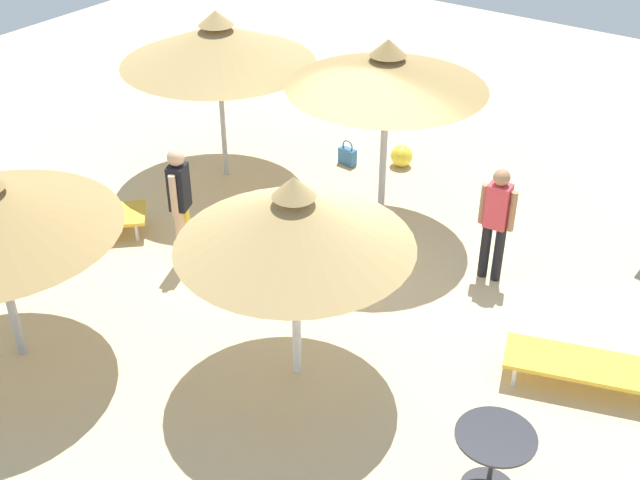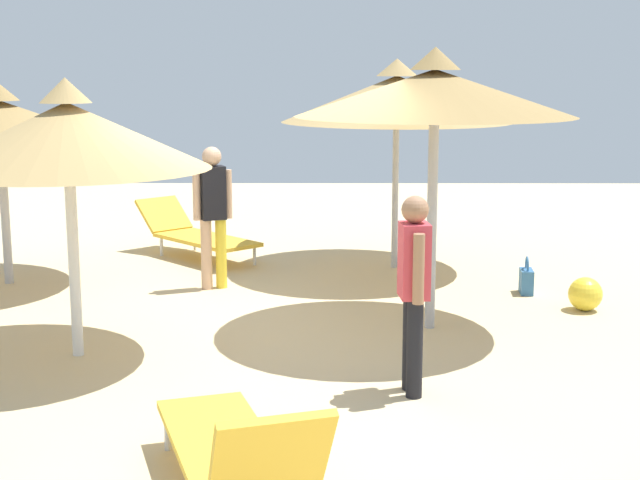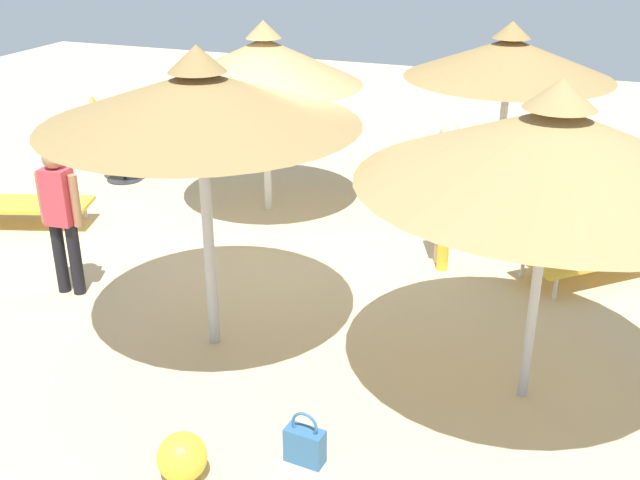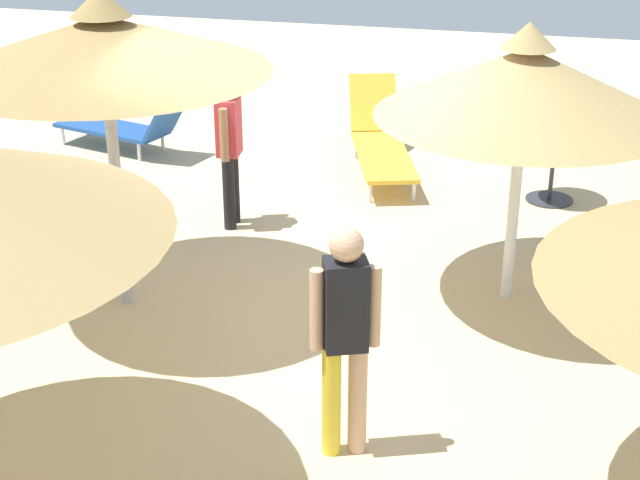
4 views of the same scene
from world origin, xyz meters
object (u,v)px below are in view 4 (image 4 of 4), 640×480
object	(u,v)px
parasol_umbrella_edge	(525,83)
side_table_round	(553,158)
lounge_chair_center	(380,140)
person_standing_near_left	(229,144)
lounge_chair_far_right	(126,126)
person_standing_back	(345,329)
parasol_umbrella_back	(103,44)

from	to	relation	value
parasol_umbrella_edge	side_table_round	xyz separation A→B (m)	(2.51, -0.32, -1.49)
lounge_chair_center	person_standing_near_left	distance (m)	2.45
lounge_chair_far_right	person_standing_back	world-z (taller)	person_standing_back
person_standing_back	side_table_round	distance (m)	5.27
lounge_chair_far_right	person_standing_back	distance (m)	6.94
person_standing_near_left	side_table_round	xyz separation A→B (m)	(1.53, -3.27, -0.41)
parasol_umbrella_back	lounge_chair_center	distance (m)	4.69
person_standing_near_left	person_standing_back	size ratio (longest dim) A/B	0.95
parasol_umbrella_edge	person_standing_back	xyz separation A→B (m)	(-2.58, 0.94, -1.03)
lounge_chair_far_right	person_standing_back	xyz separation A→B (m)	(-5.55, -4.12, 0.63)
parasol_umbrella_edge	lounge_chair_center	distance (m)	3.86
person_standing_back	lounge_chair_far_right	bearing A→B (deg)	36.59
lounge_chair_center	side_table_round	world-z (taller)	lounge_chair_center
parasol_umbrella_edge	person_standing_back	distance (m)	2.94
lounge_chair_center	person_standing_back	distance (m)	5.72
lounge_chair_center	parasol_umbrella_back	bearing A→B (deg)	158.43
parasol_umbrella_edge	person_standing_near_left	xyz separation A→B (m)	(0.98, 2.95, -1.08)
lounge_chair_far_right	person_standing_near_left	distance (m)	2.95
parasol_umbrella_back	parasol_umbrella_edge	bearing A→B (deg)	-74.42
lounge_chair_far_right	side_table_round	size ratio (longest dim) A/B	2.55
parasol_umbrella_back	side_table_round	bearing A→B (deg)	-46.58
parasol_umbrella_edge	parasol_umbrella_back	bearing A→B (deg)	105.58
lounge_chair_far_right	side_table_round	distance (m)	5.40
person_standing_near_left	parasol_umbrella_back	bearing A→B (deg)	169.44
parasol_umbrella_back	person_standing_back	bearing A→B (deg)	-125.04
parasol_umbrella_edge	person_standing_near_left	distance (m)	3.29
lounge_chair_far_right	side_table_round	xyz separation A→B (m)	(-0.46, -5.38, 0.17)
parasol_umbrella_back	lounge_chair_center	size ratio (longest dim) A/B	1.23
lounge_chair_center	person_standing_near_left	size ratio (longest dim) A/B	1.41
parasol_umbrella_back	lounge_chair_center	world-z (taller)	parasol_umbrella_back
parasol_umbrella_back	parasol_umbrella_edge	world-z (taller)	parasol_umbrella_back
parasol_umbrella_back	side_table_round	xyz separation A→B (m)	(3.43, -3.63, -1.83)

